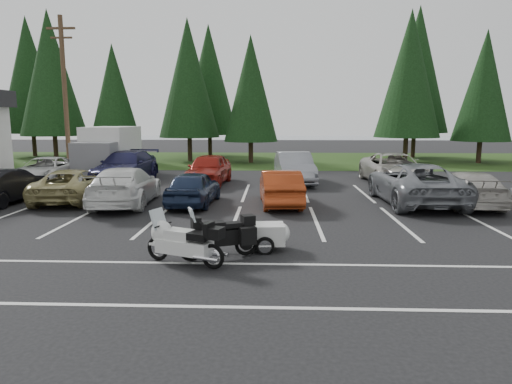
% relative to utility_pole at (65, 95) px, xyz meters
% --- Properties ---
extents(ground, '(120.00, 120.00, 0.00)m').
position_rel_utility_pole_xyz_m(ground, '(10.00, -12.00, -4.70)').
color(ground, black).
rests_on(ground, ground).
extents(grass_strip, '(80.00, 16.00, 0.01)m').
position_rel_utility_pole_xyz_m(grass_strip, '(10.00, 12.00, -4.69)').
color(grass_strip, '#253C13').
rests_on(grass_strip, ground).
extents(lake_water, '(70.00, 50.00, 0.02)m').
position_rel_utility_pole_xyz_m(lake_water, '(14.00, 43.00, -4.70)').
color(lake_water, gray).
rests_on(lake_water, ground).
extents(utility_pole, '(1.60, 0.26, 9.00)m').
position_rel_utility_pole_xyz_m(utility_pole, '(0.00, 0.00, 0.00)').
color(utility_pole, '#473321').
rests_on(utility_pole, ground).
extents(box_truck, '(2.40, 5.60, 2.90)m').
position_rel_utility_pole_xyz_m(box_truck, '(2.00, 0.50, -3.25)').
color(box_truck, silver).
rests_on(box_truck, ground).
extents(stall_markings, '(32.00, 16.00, 0.01)m').
position_rel_utility_pole_xyz_m(stall_markings, '(10.00, -10.00, -4.69)').
color(stall_markings, silver).
rests_on(stall_markings, ground).
extents(conifer_2, '(5.10, 5.10, 11.89)m').
position_rel_utility_pole_xyz_m(conifer_2, '(-6.00, 10.80, 2.25)').
color(conifer_2, '#332316').
rests_on(conifer_2, ground).
extents(conifer_3, '(3.87, 3.87, 9.02)m').
position_rel_utility_pole_xyz_m(conifer_3, '(-0.50, 9.40, 0.57)').
color(conifer_3, '#332316').
rests_on(conifer_3, ground).
extents(conifer_4, '(4.80, 4.80, 11.17)m').
position_rel_utility_pole_xyz_m(conifer_4, '(5.00, 10.90, 1.83)').
color(conifer_4, '#332316').
rests_on(conifer_4, ground).
extents(conifer_5, '(4.14, 4.14, 9.63)m').
position_rel_utility_pole_xyz_m(conifer_5, '(10.00, 9.60, 0.93)').
color(conifer_5, '#332316').
rests_on(conifer_5, ground).
extents(conifer_6, '(4.93, 4.93, 11.48)m').
position_rel_utility_pole_xyz_m(conifer_6, '(22.00, 10.10, 2.01)').
color(conifer_6, '#332316').
rests_on(conifer_6, ground).
extents(conifer_7, '(4.27, 4.27, 9.94)m').
position_rel_utility_pole_xyz_m(conifer_7, '(27.50, 9.80, 1.11)').
color(conifer_7, '#332316').
rests_on(conifer_7, ground).
extents(conifer_back_a, '(5.28, 5.28, 12.30)m').
position_rel_utility_pole_xyz_m(conifer_back_a, '(-10.00, 15.00, 2.49)').
color(conifer_back_a, '#332316').
rests_on(conifer_back_a, ground).
extents(conifer_back_b, '(4.97, 4.97, 11.58)m').
position_rel_utility_pole_xyz_m(conifer_back_b, '(6.00, 15.50, 2.07)').
color(conifer_back_b, '#332316').
rests_on(conifer_back_b, ground).
extents(conifer_back_c, '(5.50, 5.50, 12.81)m').
position_rel_utility_pole_xyz_m(conifer_back_c, '(24.00, 14.80, 2.80)').
color(conifer_back_c, '#332316').
rests_on(conifer_back_c, ground).
extents(car_near_1, '(1.65, 4.34, 1.41)m').
position_rel_utility_pole_xyz_m(car_near_1, '(0.98, -8.00, -3.99)').
color(car_near_1, black).
rests_on(car_near_1, ground).
extents(car_near_2, '(2.67, 4.98, 1.33)m').
position_rel_utility_pole_xyz_m(car_near_2, '(3.49, -7.48, -4.03)').
color(car_near_2, '#968D57').
rests_on(car_near_2, ground).
extents(car_near_3, '(2.44, 5.30, 1.50)m').
position_rel_utility_pole_xyz_m(car_near_3, '(5.94, -8.22, -3.95)').
color(car_near_3, silver).
rests_on(car_near_3, ground).
extents(car_near_4, '(1.84, 4.09, 1.36)m').
position_rel_utility_pole_xyz_m(car_near_4, '(8.63, -8.12, -4.02)').
color(car_near_4, '#19243E').
rests_on(car_near_4, ground).
extents(car_near_5, '(1.78, 4.33, 1.39)m').
position_rel_utility_pole_xyz_m(car_near_5, '(12.05, -8.01, -4.00)').
color(car_near_5, '#9C3413').
rests_on(car_near_5, ground).
extents(car_near_6, '(2.85, 5.95, 1.64)m').
position_rel_utility_pole_xyz_m(car_near_6, '(17.42, -7.50, -3.88)').
color(car_near_6, slate).
rests_on(car_near_6, ground).
extents(car_near_7, '(2.25, 4.79, 1.35)m').
position_rel_utility_pole_xyz_m(car_near_7, '(19.37, -7.90, -4.02)').
color(car_near_7, '#A7A199').
rests_on(car_near_7, ground).
extents(car_far_0, '(2.61, 5.09, 1.38)m').
position_rel_utility_pole_xyz_m(car_far_0, '(-0.18, -2.43, -4.01)').
color(car_far_0, silver).
rests_on(car_far_0, ground).
extents(car_far_1, '(2.59, 5.79, 1.65)m').
position_rel_utility_pole_xyz_m(car_far_1, '(3.82, -1.61, -3.87)').
color(car_far_1, '#1A1A41').
rests_on(car_far_1, ground).
extents(car_far_2, '(2.24, 4.80, 1.59)m').
position_rel_utility_pole_xyz_m(car_far_2, '(8.42, -2.48, -3.90)').
color(car_far_2, maroon).
rests_on(car_far_2, ground).
extents(car_far_3, '(2.15, 5.08, 1.63)m').
position_rel_utility_pole_xyz_m(car_far_3, '(12.87, -1.86, -3.88)').
color(car_far_3, gray).
rests_on(car_far_3, ground).
extents(car_far_4, '(2.74, 5.79, 1.60)m').
position_rel_utility_pole_xyz_m(car_far_4, '(18.04, -1.93, -3.90)').
color(car_far_4, '#ACA79D').
rests_on(car_far_4, ground).
extents(touring_motorcycle, '(2.42, 1.57, 1.29)m').
position_rel_utility_pole_xyz_m(touring_motorcycle, '(9.72, -15.60, -4.05)').
color(touring_motorcycle, silver).
rests_on(touring_motorcycle, ground).
extents(cargo_trailer, '(1.59, 0.99, 0.70)m').
position_rel_utility_pole_xyz_m(cargo_trailer, '(11.54, -14.31, -4.35)').
color(cargo_trailer, silver).
rests_on(cargo_trailer, ground).
extents(adventure_motorcycle, '(2.30, 1.55, 1.33)m').
position_rel_utility_pole_xyz_m(adventure_motorcycle, '(10.48, -15.08, -4.03)').
color(adventure_motorcycle, black).
rests_on(adventure_motorcycle, ground).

